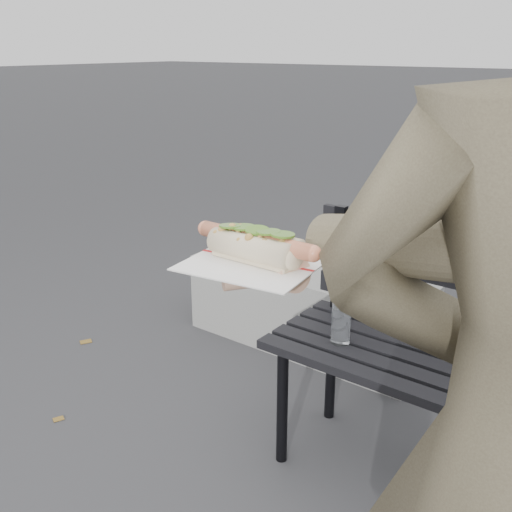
# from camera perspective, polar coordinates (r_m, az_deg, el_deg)

# --- Properties ---
(park_bench) EXTENTS (1.50, 0.44, 0.88)m
(park_bench) POSITION_cam_1_polar(r_m,az_deg,el_deg) (2.00, 22.67, -9.18)
(park_bench) COLOR black
(park_bench) RESTS_ON ground
(concrete_block) EXTENTS (1.20, 0.40, 0.40)m
(concrete_block) POSITION_cam_1_polar(r_m,az_deg,el_deg) (2.99, 4.97, -4.90)
(concrete_block) COLOR slate
(concrete_block) RESTS_ON ground
(held_hotdog) EXTENTS (0.64, 0.30, 0.20)m
(held_hotdog) POSITION_cam_1_polar(r_m,az_deg,el_deg) (0.84, 13.50, 0.39)
(held_hotdog) COLOR #484030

